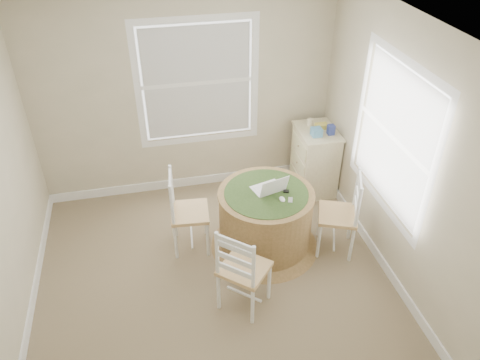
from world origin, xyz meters
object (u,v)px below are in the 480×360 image
object	(u,v)px
laptop	(269,188)
corner_chest	(314,160)
chair_left	(190,212)
chair_near	(244,268)
chair_right	(338,214)
round_table	(265,217)

from	to	relation	value
laptop	corner_chest	world-z (taller)	laptop
laptop	corner_chest	bearing A→B (deg)	-149.25
corner_chest	chair_left	bearing A→B (deg)	-155.47
chair_left	chair_near	world-z (taller)	same
chair_near	chair_right	xyz separation A→B (m)	(1.16, 0.56, 0.00)
chair_right	corner_chest	xyz separation A→B (m)	(0.16, 1.15, -0.05)
round_table	chair_right	size ratio (longest dim) A/B	1.27
round_table	chair_near	world-z (taller)	chair_near
chair_left	chair_right	size ratio (longest dim) A/B	1.00
corner_chest	chair_right	bearing A→B (deg)	-97.79
chair_right	corner_chest	bearing A→B (deg)	-166.12
chair_near	chair_right	distance (m)	1.28
laptop	chair_right	bearing A→B (deg)	145.37
chair_right	chair_near	bearing A→B (deg)	-42.41
corner_chest	round_table	bearing A→B (deg)	-133.57
chair_left	laptop	world-z (taller)	chair_left
chair_right	laptop	xyz separation A→B (m)	(-0.71, 0.24, 0.29)
chair_left	chair_near	distance (m)	1.02
round_table	chair_near	xyz separation A→B (m)	(-0.41, -0.76, 0.08)
chair_near	corner_chest	world-z (taller)	chair_near
chair_right	laptop	distance (m)	0.80
chair_near	corner_chest	bearing A→B (deg)	-85.95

